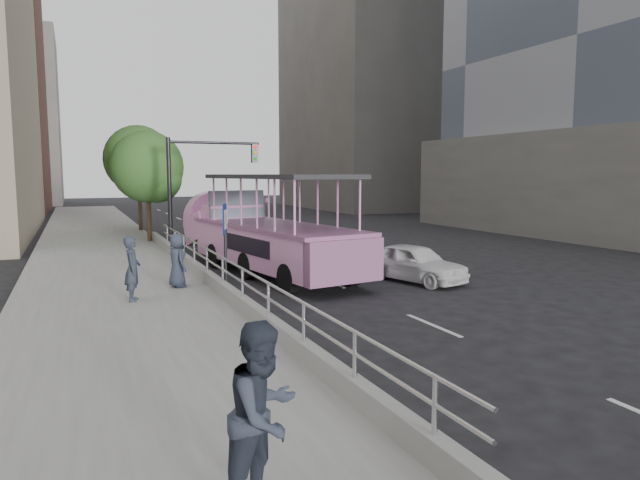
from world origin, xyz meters
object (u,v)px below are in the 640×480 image
parking_sign (225,239)px  traffic_signal (196,176)px  street_tree_far (140,162)px  pedestrian_near (132,269)px  car (414,263)px  duck_boat (261,236)px  pedestrian_far (177,260)px  street_tree_near (150,170)px  pedestrian_mid (264,415)px

parking_sign → traffic_signal: bearing=83.5°
street_tree_far → traffic_signal: bearing=-81.6°
pedestrian_near → parking_sign: (2.66, 0.76, 0.58)m
car → traffic_signal: bearing=102.1°
duck_boat → pedestrian_near: bearing=-136.4°
parking_sign → traffic_signal: traffic_signal is taller
pedestrian_far → street_tree_far: size_ratio=0.24×
street_tree_near → street_tree_far: size_ratio=0.89×
pedestrian_mid → pedestrian_far: size_ratio=1.20×
street_tree_far → duck_boat: bearing=-79.9°
duck_boat → street_tree_near: street_tree_near is taller
car → street_tree_near: street_tree_near is taller
parking_sign → car: bearing=-0.3°
pedestrian_mid → traffic_signal: (3.44, 20.50, 2.25)m
pedestrian_far → duck_boat: bearing=-60.2°
duck_boat → pedestrian_mid: size_ratio=5.86×
parking_sign → street_tree_far: 19.10m
car → street_tree_near: bearing=101.0°
parking_sign → street_tree_far: size_ratio=0.43×
pedestrian_mid → street_tree_near: (1.84, 23.93, 2.57)m
pedestrian_near → pedestrian_far: 1.97m
car → pedestrian_mid: pedestrian_mid is taller
pedestrian_near → pedestrian_mid: pedestrian_mid is taller
street_tree_near → street_tree_far: street_tree_far is taller
pedestrian_mid → duck_boat: bearing=38.8°
pedestrian_near → street_tree_far: (2.35, 19.69, 3.16)m
pedestrian_near → pedestrian_far: bearing=-32.5°
car → pedestrian_mid: size_ratio=2.00×
car → pedestrian_mid: 14.06m
duck_boat → pedestrian_far: duck_boat is taller
duck_boat → parking_sign: duck_boat is taller
parking_sign → pedestrian_mid: bearing=-102.1°
pedestrian_far → street_tree_far: 18.58m
duck_boat → car: size_ratio=2.94×
parking_sign → traffic_signal: (1.08, 9.50, 1.77)m
duck_boat → car: duck_boat is taller
pedestrian_far → street_tree_far: (0.98, 18.27, 3.22)m
pedestrian_mid → parking_sign: parking_sign is taller
duck_boat → street_tree_far: 15.44m
duck_boat → street_tree_near: 9.68m
street_tree_near → duck_boat: bearing=-72.2°
duck_boat → street_tree_far: bearing=100.1°
pedestrian_far → street_tree_far: bearing=-15.9°
traffic_signal → duck_boat: bearing=-77.0°
pedestrian_near → parking_sign: bearing=-62.4°
pedestrian_near → duck_boat: bearing=-34.8°
pedestrian_far → pedestrian_near: bearing=123.0°
car → street_tree_far: 20.46m
parking_sign → pedestrian_near: bearing=-164.0°
street_tree_far → pedestrian_mid: bearing=-93.9°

